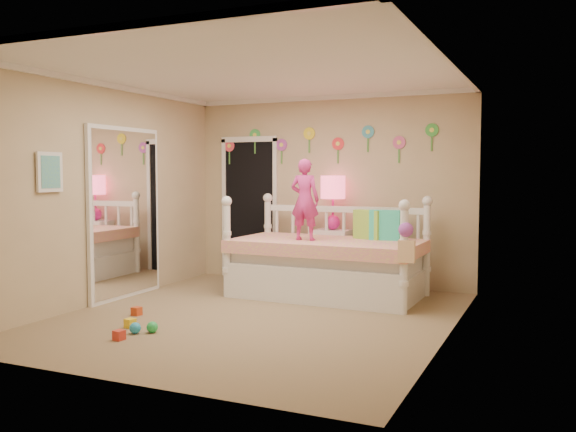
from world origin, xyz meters
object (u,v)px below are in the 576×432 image
at_px(daybed, 327,245).
at_px(table_lamp, 333,194).
at_px(nightstand, 333,258).
at_px(child, 305,200).

distance_m(daybed, table_lamp, 0.96).
bearing_deg(nightstand, table_lamp, -91.59).
relative_size(child, nightstand, 1.30).
xyz_separation_m(child, table_lamp, (0.05, 0.89, 0.04)).
relative_size(daybed, nightstand, 3.07).
distance_m(child, table_lamp, 0.89).
relative_size(child, table_lamp, 1.37).
distance_m(nightstand, table_lamp, 0.87).
height_order(daybed, table_lamp, table_lamp).
xyz_separation_m(child, nightstand, (0.05, 0.89, -0.83)).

